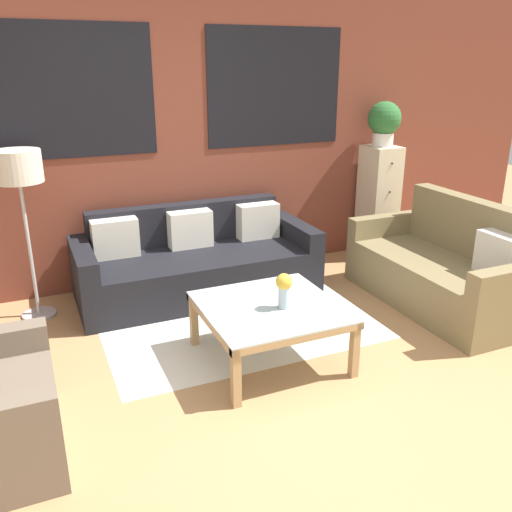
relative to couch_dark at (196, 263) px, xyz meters
name	(u,v)px	position (x,y,z in m)	size (l,w,h in m)	color
ground_plane	(300,403)	(0.05, -1.95, -0.28)	(16.00, 16.00, 0.00)	#AD7F51
wall_back_brick	(181,133)	(0.05, 0.49, 1.12)	(8.40, 0.09, 2.80)	brown
rug	(238,323)	(0.10, -0.77, -0.28)	(2.16, 1.47, 0.00)	silver
couch_dark	(196,263)	(0.00, 0.00, 0.00)	(2.15, 0.88, 0.78)	black
settee_vintage	(444,271)	(1.91, -1.12, 0.03)	(0.80, 1.69, 0.92)	olive
coffee_table	(270,313)	(0.10, -1.39, 0.08)	(0.93, 0.93, 0.43)	silver
floor_lamp	(19,175)	(-1.39, 0.05, 0.92)	(0.37, 0.37, 1.40)	#B2B2B7
drawer_cabinet	(378,202)	(2.15, 0.22, 0.32)	(0.33, 0.39, 1.20)	beige
potted_plant	(384,121)	(2.15, 0.22, 1.17)	(0.34, 0.34, 0.46)	silver
flower_vase	(284,288)	(0.17, -1.46, 0.30)	(0.12, 0.12, 0.25)	#ADBCC6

